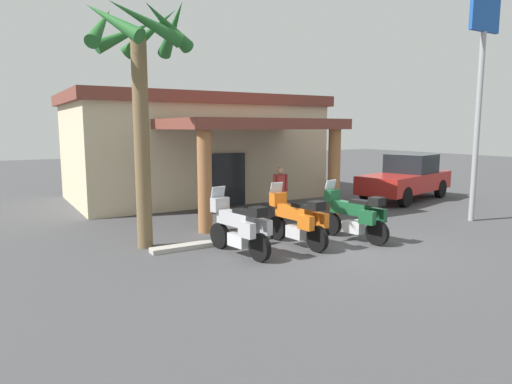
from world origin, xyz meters
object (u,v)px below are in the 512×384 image
roadside_sign (481,74)px  pedestrian (280,188)px  motorcycle_orange (297,220)px  motorcycle_green (354,215)px  motorcycle_silver (239,227)px  pickup_truck_red (407,178)px  motel_building (195,146)px  palm_tree_roadside (140,68)px

roadside_sign → pedestrian: bearing=145.1°
motorcycle_orange → motorcycle_green: size_ratio=1.01×
motorcycle_silver → pickup_truck_red: 11.05m
motel_building → pickup_truck_red: size_ratio=1.93×
motorcycle_orange → motorcycle_green: bearing=-106.8°
motorcycle_silver → roadside_sign: (8.63, -0.36, 4.09)m
motorcycle_green → palm_tree_roadside: 6.81m
motorcycle_orange → motorcycle_green: (1.71, -0.31, 0.00)m
motel_building → palm_tree_roadside: size_ratio=1.70×
motel_building → motorcycle_silver: (-2.74, -9.11, -1.57)m
motel_building → motorcycle_orange: motel_building is taller
motorcycle_green → pickup_truck_red: bearing=-69.8°
motel_building → roadside_sign: bearing=-58.1°
motel_building → motorcycle_silver: motel_building is taller
motel_building → motorcycle_green: size_ratio=4.85×
motorcycle_silver → motorcycle_green: (3.42, -0.33, 0.00)m
motorcycle_orange → palm_tree_roadside: (-3.46, 1.88, 3.86)m
pickup_truck_red → roadside_sign: roadside_sign is taller
motel_building → motorcycle_orange: bearing=-96.4°
motorcycle_orange → palm_tree_roadside: bearing=54.8°
motorcycle_orange → pedestrian: bearing=-33.5°
motel_building → motorcycle_green: (0.68, -9.45, -1.57)m
motorcycle_orange → motorcycle_green: same height
motorcycle_silver → pedestrian: pedestrian is taller
motorcycle_orange → pickup_truck_red: (8.62, 3.92, 0.24)m
motorcycle_silver → palm_tree_roadside: (-1.75, 1.85, 3.86)m
motorcycle_green → pedestrian: size_ratio=1.24×
pedestrian → pickup_truck_red: 6.97m
motorcycle_orange → motel_building: bearing=-13.1°
roadside_sign → motorcycle_silver: bearing=177.6°
pedestrian → roadside_sign: (5.24, -3.66, 3.76)m
motorcycle_green → pedestrian: 3.65m
roadside_sign → motorcycle_orange: bearing=177.2°
motel_building → motorcycle_silver: size_ratio=4.84×
motorcycle_silver → motorcycle_orange: bearing=-101.4°
pedestrian → palm_tree_roadside: (-5.14, -1.44, 3.53)m
motel_building → pedestrian: bearing=-83.6°
motorcycle_silver → motorcycle_orange: size_ratio=0.99×
motorcycle_green → pickup_truck_red: 8.11m
motorcycle_silver → pickup_truck_red: size_ratio=0.40×
pickup_truck_red → motel_building: bearing=130.2°
motorcycle_green → pedestrian: pedestrian is taller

